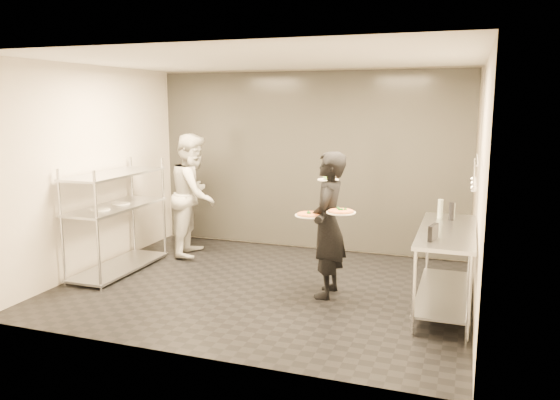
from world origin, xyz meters
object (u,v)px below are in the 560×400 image
(pizza_plate_far, at_px, (341,212))
(waiter, at_px, (328,225))
(prep_counter, at_px, (446,255))
(pass_rack, at_px, (117,216))
(pizza_plate_near, at_px, (310,215))
(bottle_clear, at_px, (452,211))
(chef, at_px, (194,195))
(pos_monitor, at_px, (433,232))
(bottle_dark, at_px, (451,211))
(bottle_green, at_px, (440,209))
(salad_plate, at_px, (328,178))

(pizza_plate_far, bearing_deg, waiter, 134.27)
(prep_counter, bearing_deg, waiter, -179.22)
(pass_rack, xyz_separation_m, pizza_plate_near, (2.81, -0.21, 0.25))
(pizza_plate_near, bearing_deg, bottle_clear, 27.17)
(pizza_plate_far, relative_size, bottle_clear, 1.71)
(chef, distance_m, pos_monitor, 3.97)
(pass_rack, distance_m, waiter, 2.98)
(pizza_plate_near, distance_m, pos_monitor, 1.44)
(pass_rack, bearing_deg, bottle_clear, 7.69)
(pass_rack, distance_m, pos_monitor, 4.25)
(chef, xyz_separation_m, bottle_clear, (3.76, -0.51, 0.10))
(pass_rack, distance_m, pizza_plate_near, 2.83)
(pass_rack, bearing_deg, pizza_plate_far, -4.04)
(chef, relative_size, bottle_dark, 8.43)
(waiter, bearing_deg, bottle_clear, 112.59)
(prep_counter, relative_size, bottle_clear, 9.23)
(bottle_green, relative_size, bottle_clear, 1.17)
(pass_rack, xyz_separation_m, pizza_plate_far, (3.18, -0.22, 0.32))
(pos_monitor, bearing_deg, bottle_dark, 95.29)
(pizza_plate_near, xyz_separation_m, bottle_clear, (1.55, 0.79, -0.01))
(salad_plate, bearing_deg, bottle_dark, 7.34)
(pizza_plate_near, bearing_deg, chef, 149.37)
(bottle_green, distance_m, bottle_dark, 0.17)
(waiter, bearing_deg, chef, -116.22)
(pizza_plate_near, xyz_separation_m, pos_monitor, (1.40, -0.34, -0.02))
(chef, relative_size, pos_monitor, 8.30)
(pass_rack, height_order, pos_monitor, pass_rack)
(pizza_plate_near, bearing_deg, pos_monitor, -13.52)
(salad_plate, bearing_deg, chef, 160.89)
(pizza_plate_near, bearing_deg, bottle_green, 29.71)
(bottle_dark, bearing_deg, salad_plate, -172.66)
(pass_rack, relative_size, salad_plate, 6.12)
(waiter, relative_size, pizza_plate_far, 5.23)
(waiter, distance_m, bottle_clear, 1.52)
(prep_counter, bearing_deg, pos_monitor, -102.41)
(waiter, xyz_separation_m, chef, (-2.37, 1.12, 0.05))
(pizza_plate_far, relative_size, salad_plate, 1.27)
(chef, distance_m, pizza_plate_far, 2.90)
(salad_plate, bearing_deg, bottle_green, 12.17)
(pizza_plate_near, distance_m, bottle_clear, 1.74)
(prep_counter, relative_size, bottle_dark, 8.23)
(prep_counter, bearing_deg, bottle_green, 100.77)
(pass_rack, xyz_separation_m, bottle_dark, (4.35, 0.50, 0.26))
(pizza_plate_far, height_order, pos_monitor, pizza_plate_far)
(pos_monitor, height_order, bottle_green, bottle_green)
(prep_counter, relative_size, chef, 0.98)
(pizza_plate_near, relative_size, salad_plate, 1.36)
(waiter, relative_size, pizza_plate_near, 4.90)
(pizza_plate_near, xyz_separation_m, bottle_green, (1.41, 0.80, 0.01))
(pizza_plate_near, bearing_deg, pizza_plate_far, -2.86)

